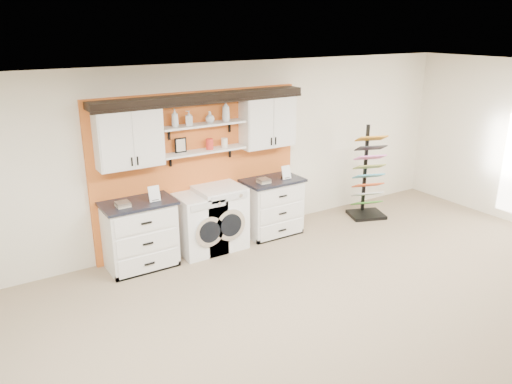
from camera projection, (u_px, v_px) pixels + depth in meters
floor at (383, 382)px, 4.90m from camera, size 10.00×10.00×0.00m
ceiling at (412, 94)px, 4.00m from camera, size 10.00×10.00×0.00m
wall_back at (198, 157)px, 7.65m from camera, size 10.00×0.00×10.00m
accent_panel at (200, 170)px, 7.69m from camera, size 3.40×0.07×2.40m
upper_cabinet_left at (129, 137)px, 6.76m from camera, size 0.90×0.35×0.84m
upper_cabinet_right at (267, 120)px, 7.90m from camera, size 0.90×0.35×0.84m
shelf_lower at (204, 151)px, 7.45m from camera, size 1.32×0.28×0.03m
shelf_upper at (203, 125)px, 7.32m from camera, size 1.32×0.28×0.03m
crown_molding at (202, 97)px, 7.20m from camera, size 3.30×0.41×0.13m
picture_frame at (181, 145)px, 7.27m from camera, size 0.18×0.02×0.22m
canister_red at (210, 144)px, 7.47m from camera, size 0.11×0.11×0.16m
canister_cream at (224, 143)px, 7.60m from camera, size 0.10×0.10×0.14m
base_cabinet_left at (140, 235)px, 7.08m from camera, size 1.01×0.66×0.99m
base_cabinet_right at (272, 206)px, 8.23m from camera, size 0.97×0.66×0.95m
washer at (199, 223)px, 7.56m from camera, size 0.66×0.71×0.92m
dryer at (220, 217)px, 7.73m from camera, size 0.70×0.71×0.98m
sample_rack at (367, 188)px, 8.96m from camera, size 0.74×0.68×1.65m
soap_bottle_a at (175, 118)px, 7.05m from camera, size 0.12×0.12×0.26m
soap_bottle_b at (189, 118)px, 7.17m from camera, size 0.12×0.12×0.21m
soap_bottle_c at (210, 117)px, 7.35m from camera, size 0.17×0.17×0.17m
soap_bottle_d at (226, 111)px, 7.46m from camera, size 0.17×0.17×0.31m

